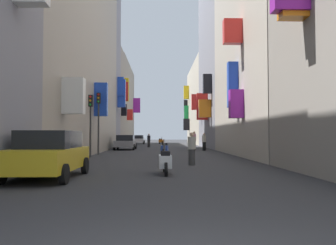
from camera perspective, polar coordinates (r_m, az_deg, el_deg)
ground_plane at (r=33.01m, az=-1.06°, el=-4.60°), size 140.00×140.00×0.00m
building_left_mid_a at (r=27.54m, az=-18.31°, el=13.59°), size 7.04×23.20×17.68m
building_left_mid_b at (r=40.63m, az=-12.60°, el=9.44°), size 6.88×4.16×19.09m
building_left_mid_c at (r=44.15m, az=-11.58°, el=4.18°), size 6.76×4.13×12.48m
building_left_far at (r=54.90m, az=-9.59°, el=3.04°), size 7.26×17.72×12.67m
building_right_mid_b at (r=26.39m, az=17.46°, el=15.84°), size 7.17×15.44×19.06m
building_right_mid_c at (r=39.85m, az=10.68°, el=10.95°), size 7.25×12.98×20.86m
building_right_far at (r=54.56m, az=7.23°, el=2.99°), size 7.05×18.55×12.54m
parked_car_silver at (r=52.90m, az=-5.06°, el=-2.86°), size 1.93×4.10×1.39m
parked_car_grey at (r=33.02m, az=-7.22°, el=-3.29°), size 1.99×3.98×1.42m
parked_car_yellow at (r=11.84m, az=-19.54°, el=-4.99°), size 2.00×4.11×1.57m
scooter_blue at (r=23.78m, az=-0.58°, el=-4.45°), size 0.57×1.79×1.13m
scooter_white at (r=12.36m, az=-0.49°, el=-6.61°), size 0.46×1.83×1.13m
scooter_orange at (r=53.35m, az=-1.22°, el=-3.16°), size 0.76×1.75×1.13m
pedestrian_crossing at (r=39.11m, az=-3.27°, el=-3.07°), size 0.49×0.49×1.57m
pedestrian_near_left at (r=30.91m, az=6.14°, el=-3.29°), size 0.48×0.48×1.60m
pedestrian_near_right at (r=15.98m, az=4.04°, el=-4.49°), size 0.43×0.43×1.55m
pedestrian_mid_street at (r=32.30m, az=4.45°, el=-3.08°), size 0.53×0.53×1.77m
traffic_light_near_corner at (r=24.60m, az=-11.68°, el=1.62°), size 0.26×0.34×4.44m
traffic_light_far_corner at (r=22.05m, az=-12.99°, el=1.32°), size 0.26×0.34×3.99m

